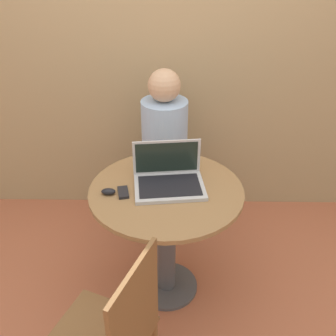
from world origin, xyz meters
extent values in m
plane|color=#B26042|center=(0.00, 0.00, 0.00)|extent=(12.00, 12.00, 0.00)
cube|color=tan|center=(0.00, 0.94, 1.30)|extent=(7.00, 0.05, 2.60)
cylinder|color=#4C4C51|center=(0.00, 0.00, 0.01)|extent=(0.38, 0.38, 0.02)
cylinder|color=#4C4C51|center=(0.00, 0.00, 0.37)|extent=(0.11, 0.11, 0.70)
cylinder|color=olive|center=(0.00, 0.00, 0.73)|extent=(0.83, 0.83, 0.02)
cube|color=#B7B7BC|center=(0.02, 0.00, 0.75)|extent=(0.40, 0.30, 0.02)
cube|color=black|center=(0.02, 0.00, 0.76)|extent=(0.35, 0.25, 0.00)
cube|color=#B7B7BC|center=(0.00, 0.14, 0.86)|extent=(0.37, 0.05, 0.20)
cube|color=black|center=(0.00, 0.13, 0.86)|extent=(0.34, 0.04, 0.18)
cube|color=black|center=(-0.22, -0.05, 0.75)|extent=(0.07, 0.11, 0.02)
ellipsoid|color=black|center=(-0.30, -0.05, 0.76)|extent=(0.07, 0.04, 0.03)
cylinder|color=brown|center=(-0.38, -0.46, 0.22)|extent=(0.04, 0.04, 0.43)
cube|color=brown|center=(-0.10, -0.76, 0.68)|extent=(0.15, 0.35, 0.47)
cube|color=brown|center=(-0.01, 0.74, 0.23)|extent=(0.36, 0.47, 0.47)
cylinder|color=#9EBCE5|center=(-0.02, 0.64, 0.73)|extent=(0.31, 0.31, 0.52)
sphere|color=tan|center=(-0.02, 0.64, 1.09)|extent=(0.21, 0.21, 0.21)
camera|label=1|loc=(0.04, -1.73, 1.92)|focal=42.00mm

